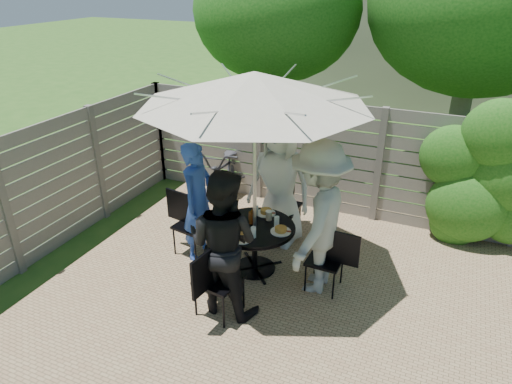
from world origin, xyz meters
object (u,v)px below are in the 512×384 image
at_px(plate_back, 266,212).
at_px(plate_left, 230,218).
at_px(person_front, 223,244).
at_px(chair_right, 325,271).
at_px(chair_front, 219,293).
at_px(person_right, 318,219).
at_px(chair_left, 192,236).
at_px(coffee_cup, 269,216).
at_px(bicycle, 226,173).
at_px(glass_right, 277,222).
at_px(umbrella, 255,89).
at_px(glass_front, 253,232).
at_px(glass_left, 233,220).
at_px(person_back, 280,182).
at_px(patio_table, 255,239).
at_px(person_left, 198,202).
at_px(plate_front, 242,237).
at_px(plate_right, 281,230).
at_px(glass_back, 256,211).
at_px(chair_back, 282,218).
at_px(syrup_jug, 252,218).

xyz_separation_m(plate_back, plate_left, (-0.37, -0.35, 0.00)).
relative_size(person_front, chair_right, 2.06).
xyz_separation_m(chair_front, person_right, (0.85, 0.95, 0.68)).
distance_m(chair_left, coffee_cup, 1.18).
xyz_separation_m(person_right, bicycle, (-2.08, 1.64, -0.42)).
xyz_separation_m(plate_left, glass_right, (0.62, 0.09, 0.05)).
relative_size(umbrella, glass_front, 19.72).
relative_size(chair_front, glass_left, 6.80).
bearing_deg(person_right, chair_right, 89.93).
bearing_deg(person_back, chair_left, -139.38).
height_order(plate_back, glass_right, glass_right).
bearing_deg(person_front, glass_left, -70.30).
bearing_deg(glass_left, person_right, 4.39).
distance_m(chair_right, plate_left, 1.40).
relative_size(patio_table, glass_left, 7.49).
distance_m(person_back, person_left, 1.18).
height_order(plate_back, bicycle, bicycle).
bearing_deg(person_right, plate_front, -66.55).
distance_m(person_front, glass_front, 0.60).
xyz_separation_m(person_right, plate_right, (-0.47, 0.01, -0.27)).
xyz_separation_m(patio_table, chair_front, (-0.02, -0.97, -0.18)).
height_order(glass_front, coffee_cup, glass_front).
bearing_deg(bicycle, glass_right, -55.43).
height_order(patio_table, glass_back, glass_back).
relative_size(glass_right, coffee_cup, 1.17).
height_order(chair_left, glass_front, chair_left).
height_order(chair_back, chair_front, chair_back).
bearing_deg(person_back, plate_back, -90.00).
bearing_deg(plate_left, glass_back, 44.39).
height_order(chair_front, plate_front, chair_front).
height_order(chair_left, syrup_jug, chair_left).
bearing_deg(syrup_jug, person_back, 84.49).
bearing_deg(person_right, plate_left, -90.00).
height_order(glass_back, syrup_jug, syrup_jug).
bearing_deg(plate_back, plate_right, -46.11).
xyz_separation_m(plate_back, plate_right, (0.35, -0.37, 0.00)).
xyz_separation_m(umbrella, coffee_cup, (0.10, 0.22, -1.70)).
bearing_deg(person_back, plate_left, -113.45).
height_order(chair_back, person_left, person_left).
xyz_separation_m(umbrella, glass_right, (0.26, 0.10, -1.69)).
distance_m(person_back, coffee_cup, 0.65).
height_order(chair_back, plate_left, chair_back).
height_order(chair_front, person_front, person_front).
bearing_deg(syrup_jug, coffee_cup, 45.63).
bearing_deg(person_right, chair_back, -139.35).
bearing_deg(bicycle, chair_back, -37.59).
bearing_deg(coffee_cup, glass_right, -36.91).
height_order(person_front, syrup_jug, person_front).
bearing_deg(person_front, glass_right, -105.52).
bearing_deg(chair_back, person_front, -0.64).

